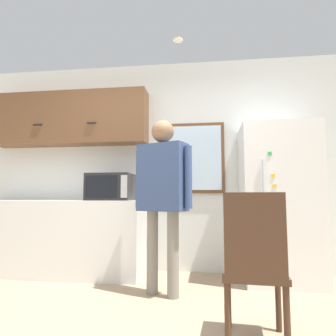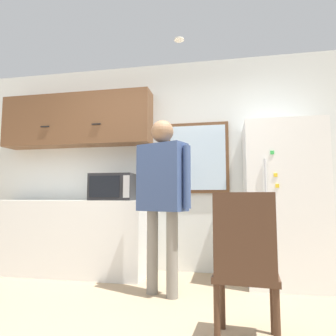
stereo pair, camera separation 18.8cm
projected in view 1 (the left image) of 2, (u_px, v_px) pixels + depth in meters
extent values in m
cube|color=silver|center=(160.00, 164.00, 3.91)|extent=(6.00, 0.06, 2.70)
cube|color=silver|center=(60.00, 237.00, 3.63)|extent=(2.05, 0.64, 0.89)
cube|color=brown|center=(70.00, 119.00, 3.94)|extent=(2.05, 0.30, 0.69)
cube|color=black|center=(37.00, 125.00, 3.82)|extent=(0.12, 0.01, 0.01)
cube|color=black|center=(91.00, 123.00, 3.73)|extent=(0.12, 0.01, 0.01)
cube|color=#232326|center=(111.00, 187.00, 3.51)|extent=(0.51, 0.39, 0.31)
cube|color=black|center=(101.00, 186.00, 3.32)|extent=(0.36, 0.01, 0.24)
cube|color=#B2B2B2|center=(124.00, 186.00, 3.29)|extent=(0.07, 0.01, 0.25)
cylinder|color=gray|center=(152.00, 252.00, 2.90)|extent=(0.11, 0.11, 0.79)
cylinder|color=gray|center=(173.00, 254.00, 2.79)|extent=(0.11, 0.11, 0.79)
cube|color=#384C7A|center=(163.00, 177.00, 2.92)|extent=(0.52, 0.38, 0.65)
sphere|color=#8C6647|center=(163.00, 131.00, 2.96)|extent=(0.22, 0.22, 0.22)
cylinder|color=#384C7A|center=(139.00, 179.00, 3.05)|extent=(0.07, 0.07, 0.58)
cylinder|color=#384C7A|center=(188.00, 177.00, 2.78)|extent=(0.07, 0.07, 0.58)
cube|color=white|center=(279.00, 202.00, 3.32)|extent=(0.81, 0.66, 1.73)
cylinder|color=silver|center=(264.00, 189.00, 3.02)|extent=(0.02, 0.02, 0.61)
cube|color=yellow|center=(273.00, 175.00, 3.04)|extent=(0.04, 0.01, 0.04)
cube|color=green|center=(270.00, 153.00, 3.06)|extent=(0.04, 0.01, 0.04)
cube|color=yellow|center=(275.00, 186.00, 3.02)|extent=(0.04, 0.01, 0.04)
cube|color=#472D1E|center=(254.00, 273.00, 1.97)|extent=(0.43, 0.43, 0.04)
cylinder|color=#472D1E|center=(278.00, 301.00, 2.08)|extent=(0.04, 0.04, 0.40)
cylinder|color=#472D1E|center=(228.00, 298.00, 2.15)|extent=(0.04, 0.04, 0.40)
cylinder|color=#472D1E|center=(287.00, 321.00, 1.75)|extent=(0.04, 0.04, 0.40)
cylinder|color=#472D1E|center=(228.00, 316.00, 1.82)|extent=(0.04, 0.04, 0.40)
cube|color=#472D1E|center=(255.00, 234.00, 1.82)|extent=(0.37, 0.07, 0.51)
cube|color=brown|center=(194.00, 158.00, 3.83)|extent=(0.78, 0.04, 0.90)
cube|color=silver|center=(193.00, 158.00, 3.80)|extent=(0.70, 0.01, 0.82)
cylinder|color=white|center=(178.00, 40.00, 3.35)|extent=(0.11, 0.11, 0.01)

